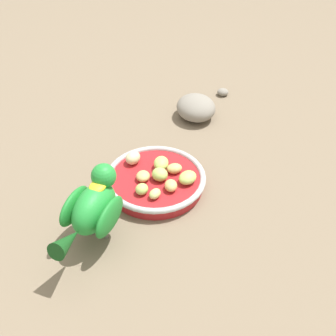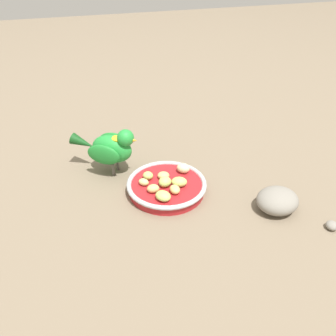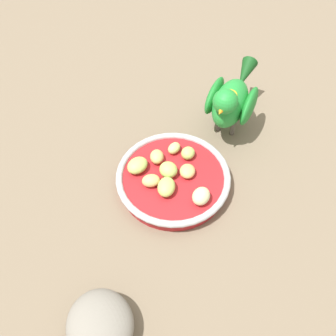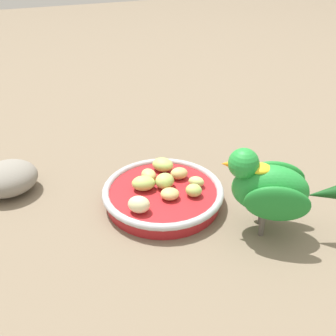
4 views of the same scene
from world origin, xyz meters
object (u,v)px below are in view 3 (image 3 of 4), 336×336
apple_piece_6 (188,153)px  apple_piece_4 (151,181)px  apple_piece_1 (137,165)px  apple_piece_7 (157,157)px  parrot (231,100)px  feeding_bowl (173,179)px  apple_piece_2 (187,171)px  apple_piece_3 (174,148)px  apple_piece_8 (201,196)px  apple_piece_5 (166,187)px  rock_large (100,325)px  apple_piece_0 (168,170)px

apple_piece_6 → apple_piece_4: bearing=-145.8°
apple_piece_1 → apple_piece_7: 0.04m
parrot → apple_piece_6: bearing=-17.1°
feeding_bowl → apple_piece_2: size_ratio=6.64×
apple_piece_3 → apple_piece_8: bearing=-76.3°
apple_piece_5 → apple_piece_6: apple_piece_5 is taller
apple_piece_7 → rock_large: 0.28m
apple_piece_7 → apple_piece_2: bearing=-38.6°
apple_piece_0 → rock_large: rock_large is taller
apple_piece_6 → apple_piece_0: bearing=-140.5°
apple_piece_4 → feeding_bowl: bearing=13.6°
apple_piece_4 → apple_piece_8: (0.07, -0.04, 0.00)m
parrot → feeding_bowl: bearing=-13.9°
apple_piece_1 → parrot: 0.20m
apple_piece_7 → apple_piece_8: size_ratio=0.88×
rock_large → parrot: bearing=53.1°
apple_piece_0 → rock_large: 0.26m
apple_piece_0 → apple_piece_3: (0.02, 0.05, -0.00)m
apple_piece_5 → rock_large: 0.23m
apple_piece_0 → apple_piece_4: apple_piece_0 is taller
feeding_bowl → rock_large: size_ratio=2.00×
apple_piece_3 → parrot: parrot is taller
apple_piece_6 → apple_piece_8: 0.09m
apple_piece_5 → apple_piece_3: bearing=72.4°
apple_piece_3 → apple_piece_7: bearing=-154.5°
apple_piece_1 → apple_piece_8: 0.12m
apple_piece_0 → apple_piece_4: size_ratio=1.05×
apple_piece_3 → apple_piece_8: size_ratio=0.78×
apple_piece_5 → rock_large: size_ratio=0.38×
feeding_bowl → apple_piece_3: (0.01, 0.05, 0.02)m
apple_piece_1 → apple_piece_7: bearing=22.9°
apple_piece_7 → rock_large: size_ratio=0.30×
apple_piece_1 → apple_piece_8: (0.09, -0.08, 0.00)m
parrot → apple_piece_4: bearing=-19.5°
apple_piece_3 → apple_piece_8: (0.03, -0.11, 0.00)m
apple_piece_5 → rock_large: (-0.11, -0.19, -0.01)m
apple_piece_4 → apple_piece_0: bearing=26.4°
apple_piece_4 → rock_large: bearing=-113.5°
apple_piece_6 → feeding_bowl: bearing=-129.6°
feeding_bowl → apple_piece_7: size_ratio=6.66×
apple_piece_0 → apple_piece_1: size_ratio=0.84×
apple_piece_0 → apple_piece_6: size_ratio=1.23×
apple_piece_0 → apple_piece_6: (0.04, 0.03, -0.00)m
apple_piece_1 → parrot: bearing=26.7°
apple_piece_1 → apple_piece_3: bearing=24.2°
apple_piece_7 → apple_piece_8: (0.06, -0.09, 0.00)m
apple_piece_2 → parrot: size_ratio=0.17×
apple_piece_2 → apple_piece_3: 0.05m
apple_piece_3 → apple_piece_5: bearing=-107.6°
apple_piece_0 → parrot: parrot is taller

